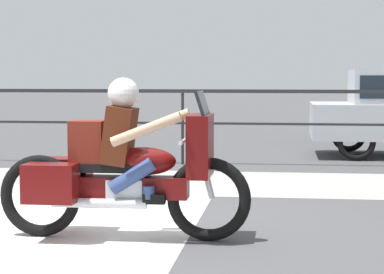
% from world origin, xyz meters
% --- Properties ---
extents(ground_plane, '(120.00, 120.00, 0.00)m').
position_xyz_m(ground_plane, '(0.00, 0.00, 0.00)').
color(ground_plane, '#4C4C4F').
extents(sidewalk_band, '(44.00, 2.40, 0.01)m').
position_xyz_m(sidewalk_band, '(0.00, 3.40, 0.01)').
color(sidewalk_band, '#A8A59E').
rests_on(sidewalk_band, ground).
extents(crosswalk_band, '(2.92, 6.00, 0.01)m').
position_xyz_m(crosswalk_band, '(-0.64, -0.20, 0.00)').
color(crosswalk_band, silver).
rests_on(crosswalk_band, ground).
extents(fence_railing, '(36.00, 0.05, 1.28)m').
position_xyz_m(fence_railing, '(0.00, 5.52, 1.00)').
color(fence_railing, '#232326').
rests_on(fence_railing, ground).
extents(motorcycle, '(2.38, 0.76, 1.51)m').
position_xyz_m(motorcycle, '(0.20, -0.24, 0.67)').
color(motorcycle, black).
rests_on(motorcycle, ground).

